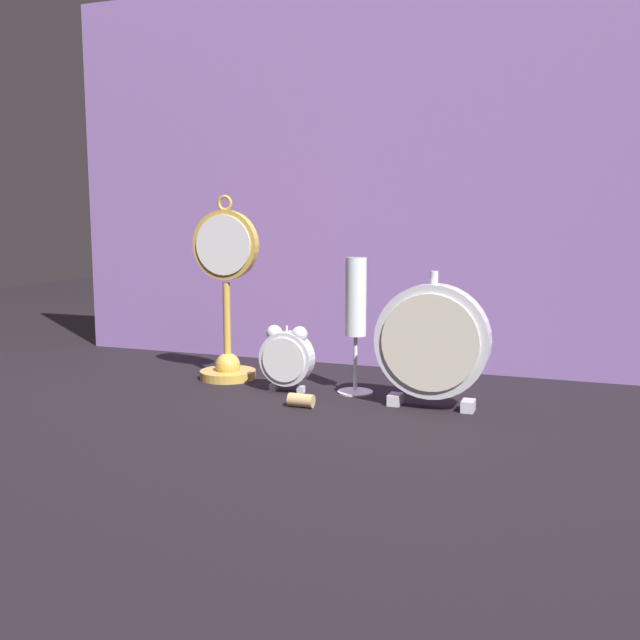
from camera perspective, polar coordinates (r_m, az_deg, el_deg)
ground_plane at (r=1.20m, az=-1.32°, el=-6.55°), size 4.00×4.00×0.00m
fabric_backdrop_drape at (r=1.47m, az=3.37°, el=11.51°), size 1.33×0.01×0.78m
pocket_watch_on_stand at (r=1.36m, az=-7.50°, el=1.36°), size 0.13×0.11×0.35m
alarm_clock_twin_bell at (r=1.26m, az=-2.68°, el=-2.84°), size 0.10×0.03×0.12m
mantel_clock_silver at (r=1.15m, az=8.96°, el=-1.75°), size 0.18×0.04×0.22m
champagne_flute at (r=1.23m, az=2.88°, el=0.86°), size 0.06×0.06×0.24m
wine_cork at (r=1.16m, az=-1.52°, el=-6.44°), size 0.04×0.02×0.02m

